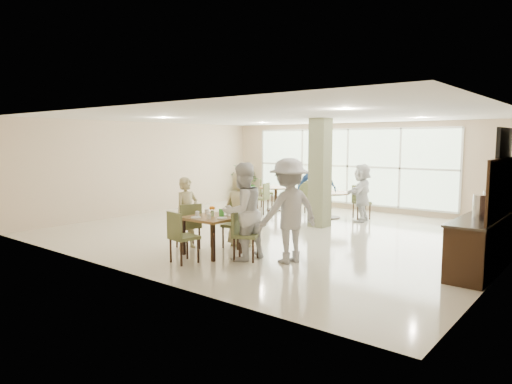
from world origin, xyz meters
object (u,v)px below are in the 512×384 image
Objects in this scene: teen_standing at (289,211)px; main_table at (213,221)px; teen_left at (187,213)px; adult_b at (362,193)px; round_table_right at (330,198)px; adult_standing at (317,181)px; potted_plant at (246,182)px; teen_right at (243,211)px; round_table_left at (276,192)px; buffet_counter at (497,229)px; adult_a at (317,189)px; teen_far at (241,208)px.

main_table is at bearing -53.63° from teen_standing.
adult_b is (1.40, 5.22, 0.06)m from teen_left.
teen_left is 0.92× the size of adult_b.
round_table_right is 0.61× the size of adult_standing.
adult_standing reaches higher than potted_plant.
main_table is at bearing -54.73° from potted_plant.
adult_standing is at bearing -152.81° from teen_right.
main_table is 0.89× the size of round_table_left.
teen_standing reaches higher than adult_standing.
teen_right is at bearing -11.14° from adult_b.
buffet_counter reaches higher than teen_left.
teen_standing is at bearing -51.77° from round_table_left.
adult_a reaches higher than adult_b.
round_table_right is 5.19m from teen_left.
buffet_counter is (4.74, -2.03, -0.03)m from round_table_right.
adult_a is 1.14× the size of adult_b.
adult_b is at bearing 3.06° from round_table_right.
round_table_right is at bearing -98.91° from adult_b.
buffet_counter reaches higher than round_table_right.
teen_standing is at bearing 124.11° from teen_right.
adult_a is at bearing -158.86° from teen_right.
round_table_left and round_table_right have the same top height.
adult_b is (0.66, 5.24, 0.15)m from main_table.
teen_standing is (0.78, 0.38, 0.04)m from teen_right.
adult_b reaches higher than potted_plant.
main_table is at bearing -87.00° from teen_left.
adult_a is at bearing 165.74° from buffet_counter.
teen_left is at bearing 178.23° from main_table.
adult_a is (2.18, -1.10, 0.34)m from round_table_left.
adult_b is at bearing 150.42° from adult_standing.
round_table_right is at bearing -160.41° from teen_right.
round_table_left is at bearing 22.10° from teen_left.
buffet_counter is at bearing -21.21° from potted_plant.
main_table is 0.50× the size of teen_standing.
teen_standing is (6.27, -6.29, 0.29)m from potted_plant.
teen_standing is 1.19× the size of adult_b.
teen_standing reaches higher than round_table_right.
teen_left is at bearing 29.12° from teen_far.
adult_b reaches higher than round_table_right.
teen_far is (0.74, 0.87, 0.06)m from teen_left.
adult_b is (3.10, -0.21, 0.24)m from round_table_left.
potted_plant is at bearing -117.30° from adult_b.
potted_plant is (-9.19, 3.57, 0.12)m from buffet_counter.
teen_right is (5.49, -6.68, 0.24)m from potted_plant.
round_table_right is at bearing -19.07° from potted_plant.
adult_a reaches higher than round_table_right.
teen_standing is 4.89m from adult_b.
teen_right is at bearing -97.45° from adult_a.
round_table_left is 2.15m from round_table_right.
main_table is 8.24m from potted_plant.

